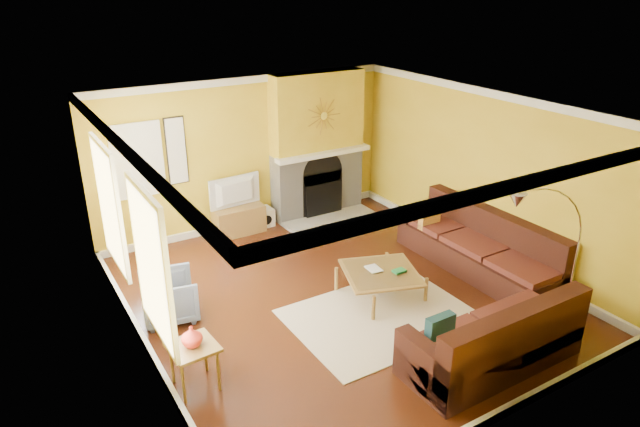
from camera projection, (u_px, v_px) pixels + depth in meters
floor at (337, 295)px, 8.26m from camera, size 5.50×6.00×0.02m
ceiling at (340, 109)px, 7.20m from camera, size 5.50×6.00×0.02m
wall_back at (246, 154)px, 10.10m from camera, size 5.50×0.02×2.70m
wall_front at (513, 312)px, 5.36m from camera, size 5.50×0.02×2.70m
wall_left at (133, 257)px, 6.41m from camera, size 0.02×6.00×2.70m
wall_right at (484, 174)px, 9.05m from camera, size 0.02×6.00×2.70m
baseboard at (337, 291)px, 8.23m from camera, size 5.50×6.00×0.12m
crown_molding at (340, 115)px, 7.23m from camera, size 5.50×6.00×0.12m
window_left_near at (108, 207)px, 7.39m from camera, size 0.06×1.22×1.72m
window_left_far at (150, 266)px, 5.90m from camera, size 0.06×1.22×1.72m
window_back at (137, 160)px, 9.07m from camera, size 0.82×0.06×1.22m
wall_art at (177, 151)px, 9.37m from camera, size 0.34×0.04×1.14m
fireplace at (317, 145)px, 10.58m from camera, size 1.80×0.40×2.70m
mantel at (324, 154)px, 10.43m from camera, size 1.92×0.22×0.08m
hearth at (332, 221)px, 10.66m from camera, size 1.80×0.70×0.06m
sunburst at (324, 116)px, 10.17m from camera, size 0.70×0.04×0.70m
rug at (381, 317)px, 7.71m from camera, size 2.40×1.80×0.02m
sectional_sofa at (442, 272)px, 7.95m from camera, size 3.15×3.65×0.90m
coffee_table at (380, 284)px, 8.15m from camera, size 1.30×1.30×0.40m
media_console at (239, 220)px, 10.13m from camera, size 0.90×0.40×0.49m
tv at (237, 193)px, 9.93m from camera, size 0.97×0.20×0.55m
subwoofer at (263, 217)px, 10.48m from camera, size 0.33×0.33×0.33m
armchair at (170, 297)px, 7.59m from camera, size 0.82×0.80×0.64m
side_table at (195, 366)px, 6.32m from camera, size 0.53×0.53×0.55m
vase at (192, 336)px, 6.17m from camera, size 0.30×0.30×0.24m
book at (368, 270)px, 8.07m from camera, size 0.20×0.26×0.02m
arc_lamp at (545, 267)px, 6.77m from camera, size 1.36×0.36×2.14m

